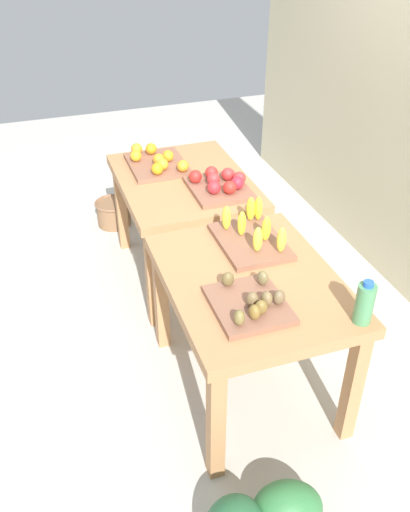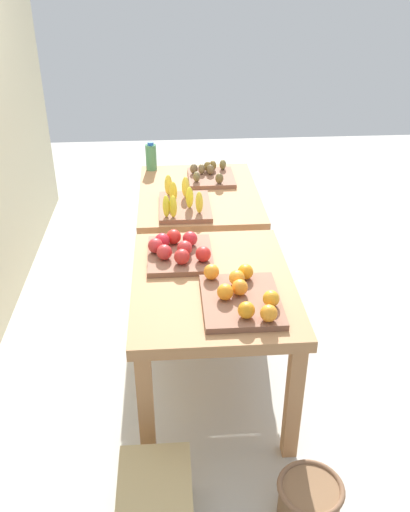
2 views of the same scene
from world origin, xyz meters
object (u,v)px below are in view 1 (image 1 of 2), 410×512
kiwi_bin (251,303)px  wicker_basket (114,212)px  water_bottle (365,303)px  apple_bin (220,184)px  cardboard_produce_box (191,194)px  display_table_right (251,295)px  banana_crate (252,236)px  orange_bin (157,162)px  display_table_left (184,193)px

kiwi_bin → wicker_basket: bearing=-173.2°
water_bottle → apple_bin: bearing=-173.1°
water_bottle → cardboard_produce_box: (-2.39, -0.02, -0.68)m
display_table_right → cardboard_produce_box: (-1.95, 0.30, -0.47)m
apple_bin → banana_crate: (0.61, -0.05, 0.00)m
water_bottle → kiwi_bin: bearing=-118.9°
orange_bin → kiwi_bin: 1.54m
orange_bin → kiwi_bin: orange_bin is taller
wicker_basket → cardboard_produce_box: bearing=91.4°
display_table_left → water_bottle: (1.56, 0.32, 0.20)m
kiwi_bin → water_bottle: (0.23, 0.42, 0.07)m
display_table_right → orange_bin: 1.35m
cardboard_produce_box → water_bottle: bearing=0.5°
display_table_left → apple_bin: 0.32m
water_bottle → cardboard_produce_box: 2.49m
cardboard_produce_box → display_table_left: bearing=-19.9°
banana_crate → kiwi_bin: 0.54m
display_table_right → cardboard_produce_box: 2.03m
apple_bin → kiwi_bin: 1.13m
kiwi_bin → water_bottle: 0.48m
display_table_right → apple_bin: 0.92m
water_bottle → wicker_basket: 2.57m
water_bottle → cardboard_produce_box: size_ratio=0.52×
orange_bin → banana_crate: bearing=12.5°
orange_bin → apple_bin: bearing=32.2°
banana_crate → apple_bin: bearing=175.6°
apple_bin → water_bottle: (1.33, 0.16, 0.05)m
banana_crate → wicker_basket: 1.84m
display_table_right → apple_bin: (-0.89, 0.16, 0.15)m
cardboard_produce_box → kiwi_bin: bearing=-10.4°
banana_crate → cardboard_produce_box: size_ratio=1.10×
kiwi_bin → cardboard_produce_box: 2.28m
display_table_right → apple_bin: size_ratio=2.60×
water_bottle → display_table_right: bearing=-144.0°
apple_bin → wicker_basket: bearing=-153.9°
banana_crate → water_bottle: bearing=15.9°
water_bottle → wicker_basket: size_ratio=0.73×
orange_bin → banana_crate: 1.08m
apple_bin → kiwi_bin: bearing=-13.1°
banana_crate → cardboard_produce_box: bearing=173.7°
apple_bin → water_bottle: water_bottle is taller
orange_bin → kiwi_bin: (1.54, 0.02, -0.01)m
display_table_left → orange_bin: (-0.21, -0.12, 0.14)m
display_table_left → display_table_right: 1.12m
orange_bin → apple_bin: 0.52m
orange_bin → banana_crate: size_ratio=1.03×
display_table_left → wicker_basket: 1.02m
display_table_left → wicker_basket: bearing=-156.7°
display_table_left → kiwi_bin: size_ratio=2.89×
display_table_right → banana_crate: 0.34m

